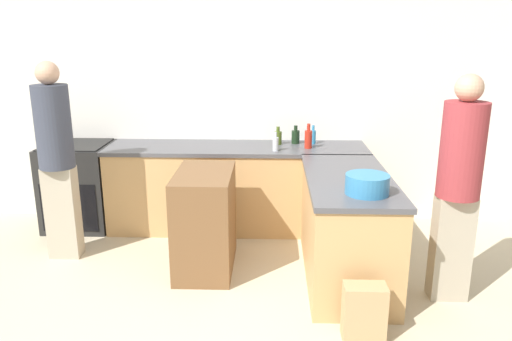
{
  "coord_description": "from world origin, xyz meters",
  "views": [
    {
      "loc": [
        0.36,
        -2.99,
        2.04
      ],
      "look_at": [
        0.23,
        0.95,
        0.93
      ],
      "focal_mm": 35.0,
      "sensor_mm": 36.0,
      "label": 1
    }
  ],
  "objects_px": {
    "range_oven": "(80,185)",
    "person_at_peninsula": "(459,181)",
    "olive_oil_bottle": "(278,137)",
    "hot_sauce_bottle": "(308,139)",
    "person_by_range": "(56,154)",
    "dish_soap_bottle": "(313,137)",
    "wine_bottle_dark": "(296,136)",
    "vinegar_bottle_clear": "(276,143)",
    "island_table": "(205,221)",
    "mixing_bowl": "(367,184)",
    "paper_bag": "(364,312)"
  },
  "relations": [
    {
      "from": "mixing_bowl",
      "to": "olive_oil_bottle",
      "type": "relative_size",
      "value": 1.7
    },
    {
      "from": "range_oven",
      "to": "island_table",
      "type": "relative_size",
      "value": 1.02
    },
    {
      "from": "range_oven",
      "to": "dish_soap_bottle",
      "type": "relative_size",
      "value": 4.58
    },
    {
      "from": "person_by_range",
      "to": "person_at_peninsula",
      "type": "distance_m",
      "value": 3.37
    },
    {
      "from": "range_oven",
      "to": "person_by_range",
      "type": "distance_m",
      "value": 0.94
    },
    {
      "from": "range_oven",
      "to": "paper_bag",
      "type": "bearing_deg",
      "value": -36.65
    },
    {
      "from": "person_at_peninsula",
      "to": "vinegar_bottle_clear",
      "type": "bearing_deg",
      "value": 138.07
    },
    {
      "from": "range_oven",
      "to": "hot_sauce_bottle",
      "type": "relative_size",
      "value": 3.59
    },
    {
      "from": "range_oven",
      "to": "olive_oil_bottle",
      "type": "height_order",
      "value": "olive_oil_bottle"
    },
    {
      "from": "range_oven",
      "to": "olive_oil_bottle",
      "type": "bearing_deg",
      "value": 2.81
    },
    {
      "from": "dish_soap_bottle",
      "to": "hot_sauce_bottle",
      "type": "height_order",
      "value": "hot_sauce_bottle"
    },
    {
      "from": "vinegar_bottle_clear",
      "to": "person_by_range",
      "type": "bearing_deg",
      "value": -163.66
    },
    {
      "from": "person_by_range",
      "to": "dish_soap_bottle",
      "type": "bearing_deg",
      "value": 21.1
    },
    {
      "from": "olive_oil_bottle",
      "to": "hot_sauce_bottle",
      "type": "distance_m",
      "value": 0.35
    },
    {
      "from": "person_at_peninsula",
      "to": "range_oven",
      "type": "bearing_deg",
      "value": 157.7
    },
    {
      "from": "wine_bottle_dark",
      "to": "olive_oil_bottle",
      "type": "bearing_deg",
      "value": -164.53
    },
    {
      "from": "mixing_bowl",
      "to": "olive_oil_bottle",
      "type": "bearing_deg",
      "value": 111.36
    },
    {
      "from": "mixing_bowl",
      "to": "wine_bottle_dark",
      "type": "bearing_deg",
      "value": 105.0
    },
    {
      "from": "vinegar_bottle_clear",
      "to": "island_table",
      "type": "bearing_deg",
      "value": -128.79
    },
    {
      "from": "mixing_bowl",
      "to": "person_at_peninsula",
      "type": "distance_m",
      "value": 0.7
    },
    {
      "from": "hot_sauce_bottle",
      "to": "paper_bag",
      "type": "height_order",
      "value": "hot_sauce_bottle"
    },
    {
      "from": "olive_oil_bottle",
      "to": "dish_soap_bottle",
      "type": "height_order",
      "value": "dish_soap_bottle"
    },
    {
      "from": "wine_bottle_dark",
      "to": "vinegar_bottle_clear",
      "type": "height_order",
      "value": "wine_bottle_dark"
    },
    {
      "from": "olive_oil_bottle",
      "to": "vinegar_bottle_clear",
      "type": "relative_size",
      "value": 0.99
    },
    {
      "from": "mixing_bowl",
      "to": "person_at_peninsula",
      "type": "height_order",
      "value": "person_at_peninsula"
    },
    {
      "from": "olive_oil_bottle",
      "to": "hot_sauce_bottle",
      "type": "xyz_separation_m",
      "value": [
        0.3,
        -0.16,
        0.02
      ]
    },
    {
      "from": "person_at_peninsula",
      "to": "paper_bag",
      "type": "bearing_deg",
      "value": -142.41
    },
    {
      "from": "mixing_bowl",
      "to": "paper_bag",
      "type": "bearing_deg",
      "value": -97.44
    },
    {
      "from": "mixing_bowl",
      "to": "olive_oil_bottle",
      "type": "xyz_separation_m",
      "value": [
        -0.63,
        1.62,
        0.0
      ]
    },
    {
      "from": "island_table",
      "to": "hot_sauce_bottle",
      "type": "bearing_deg",
      "value": 43.39
    },
    {
      "from": "mixing_bowl",
      "to": "vinegar_bottle_clear",
      "type": "height_order",
      "value": "vinegar_bottle_clear"
    },
    {
      "from": "island_table",
      "to": "mixing_bowl",
      "type": "xyz_separation_m",
      "value": [
        1.27,
        -0.56,
        0.52
      ]
    },
    {
      "from": "island_table",
      "to": "olive_oil_bottle",
      "type": "relative_size",
      "value": 4.66
    },
    {
      "from": "mixing_bowl",
      "to": "person_at_peninsula",
      "type": "relative_size",
      "value": 0.18
    },
    {
      "from": "range_oven",
      "to": "wine_bottle_dark",
      "type": "relative_size",
      "value": 4.72
    },
    {
      "from": "mixing_bowl",
      "to": "dish_soap_bottle",
      "type": "bearing_deg",
      "value": 99.09
    },
    {
      "from": "vinegar_bottle_clear",
      "to": "person_by_range",
      "type": "height_order",
      "value": "person_by_range"
    },
    {
      "from": "hot_sauce_bottle",
      "to": "person_at_peninsula",
      "type": "relative_size",
      "value": 0.14
    },
    {
      "from": "range_oven",
      "to": "person_at_peninsula",
      "type": "relative_size",
      "value": 0.52
    },
    {
      "from": "vinegar_bottle_clear",
      "to": "range_oven",
      "type": "bearing_deg",
      "value": 174.74
    },
    {
      "from": "olive_oil_bottle",
      "to": "person_by_range",
      "type": "bearing_deg",
      "value": -156.34
    },
    {
      "from": "dish_soap_bottle",
      "to": "person_by_range",
      "type": "xyz_separation_m",
      "value": [
        -2.35,
        -0.91,
        0.02
      ]
    },
    {
      "from": "range_oven",
      "to": "person_at_peninsula",
      "type": "height_order",
      "value": "person_at_peninsula"
    },
    {
      "from": "dish_soap_bottle",
      "to": "vinegar_bottle_clear",
      "type": "bearing_deg",
      "value": -139.88
    },
    {
      "from": "island_table",
      "to": "paper_bag",
      "type": "bearing_deg",
      "value": -40.56
    },
    {
      "from": "vinegar_bottle_clear",
      "to": "person_by_range",
      "type": "xyz_separation_m",
      "value": [
        -1.95,
        -0.57,
        0.02
      ]
    },
    {
      "from": "hot_sauce_bottle",
      "to": "person_by_range",
      "type": "relative_size",
      "value": 0.14
    },
    {
      "from": "range_oven",
      "to": "person_by_range",
      "type": "bearing_deg",
      "value": -80.37
    },
    {
      "from": "dish_soap_bottle",
      "to": "person_by_range",
      "type": "bearing_deg",
      "value": -158.9
    },
    {
      "from": "olive_oil_bottle",
      "to": "paper_bag",
      "type": "height_order",
      "value": "olive_oil_bottle"
    }
  ]
}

